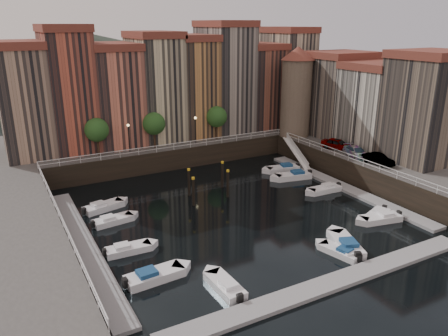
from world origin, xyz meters
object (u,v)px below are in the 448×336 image
mooring_pilings (209,183)px  car_c (356,153)px  boat_left_3 (112,220)px  boat_left_0 (153,276)px  boat_left_2 (127,249)px  gangway (296,152)px  car_a (337,145)px  corner_tower (296,90)px  car_b (378,160)px

mooring_pilings → car_c: size_ratio=1.29×
mooring_pilings → boat_left_3: 12.62m
boat_left_0 → boat_left_2: size_ratio=1.18×
boat_left_3 → boat_left_2: bearing=-100.7°
boat_left_0 → car_c: size_ratio=1.10×
car_c → gangway: bearing=120.7°
car_a → boat_left_0: bearing=-175.5°
mooring_pilings → car_a: 20.43m
boat_left_2 → car_c: (32.96, 4.93, 3.35)m
gangway → boat_left_3: bearing=-166.4°
corner_tower → mooring_pilings: 23.92m
car_a → gangway: bearing=101.5°
boat_left_0 → car_a: size_ratio=1.11×
mooring_pilings → car_c: (20.15, -3.86, 2.04)m
car_b → car_c: 3.73m
gangway → car_b: car_b is taller
gangway → car_b: size_ratio=1.98×
boat_left_0 → car_b: size_ratio=1.24×
car_a → car_c: (-0.17, -3.83, -0.11)m
mooring_pilings → car_b: car_b is taller
corner_tower → boat_left_3: bearing=-160.2°
car_a → boat_left_2: bearing=175.7°
corner_tower → car_b: 18.45m
boat_left_2 → car_a: (33.12, 8.76, 3.46)m
boat_left_2 → car_b: bearing=4.6°
car_b → car_c: (-0.02, 3.73, -0.01)m
mooring_pilings → boat_left_3: bearing=-170.8°
gangway → boat_left_3: gangway is taller
car_b → mooring_pilings: bearing=153.8°
boat_left_3 → car_c: 32.77m
car_b → boat_left_3: bearing=164.7°
boat_left_3 → car_c: (32.55, -1.86, 3.34)m
gangway → boat_left_2: gangway is taller
car_c → car_b: bearing=-76.8°
boat_left_3 → car_a: car_a is taller
corner_tower → boat_left_0: corner_tower is taller
boat_left_3 → car_b: car_b is taller
boat_left_2 → corner_tower: bearing=31.8°
gangway → mooring_pilings: size_ratio=1.37×
boat_left_0 → mooring_pilings: bearing=45.4°
boat_left_2 → car_b: (32.98, 1.20, 3.35)m
gangway → mooring_pilings: (-17.24, -5.18, -0.27)m
mooring_pilings → boat_left_2: (-12.80, -8.79, -1.31)m
boat_left_0 → boat_left_2: bearing=91.6°
mooring_pilings → car_a: bearing=-0.1°
car_a → car_b: bearing=-110.2°
boat_left_3 → car_b: (32.57, -5.58, 3.35)m
gangway → mooring_pilings: gangway is taller
gangway → boat_left_3: 30.53m
gangway → boat_left_0: bearing=-146.6°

